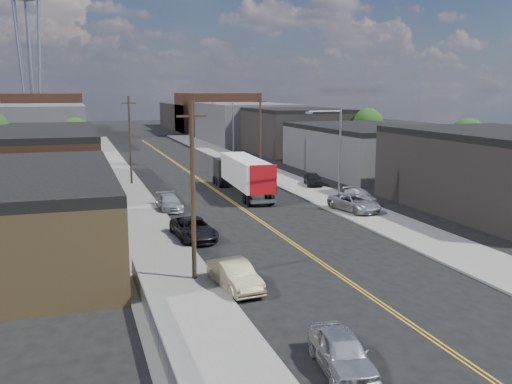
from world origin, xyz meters
TOP-DOWN VIEW (x-y plane):
  - ground at (0.00, 60.00)m, footprint 260.00×260.00m
  - centerline at (0.00, 45.00)m, footprint 0.32×120.00m
  - sidewalk_left at (-9.50, 45.00)m, footprint 5.00×140.00m
  - sidewalk_right at (9.50, 45.00)m, footprint 5.00×140.00m
  - warehouse_tan at (-18.00, 18.00)m, footprint 12.00×22.00m
  - warehouse_brown at (-18.00, 44.00)m, footprint 12.00×26.00m
  - industrial_right_a at (21.99, 20.00)m, footprint 14.00×22.00m
  - industrial_right_b at (22.00, 46.00)m, footprint 14.00×24.00m
  - industrial_right_c at (22.00, 72.00)m, footprint 14.00×22.00m
  - skyline_left_a at (-20.00, 95.00)m, footprint 16.00×30.00m
  - skyline_right_a at (20.00, 95.00)m, footprint 16.00×30.00m
  - skyline_left_b at (-20.00, 120.00)m, footprint 16.00×26.00m
  - skyline_right_b at (20.00, 120.00)m, footprint 16.00×26.00m
  - skyline_left_c at (-20.00, 140.00)m, footprint 16.00×40.00m
  - skyline_right_c at (20.00, 140.00)m, footprint 16.00×40.00m
  - streetlight_near at (7.60, 25.00)m, footprint 3.39×0.25m
  - streetlight_far at (7.60, 60.00)m, footprint 3.39×0.25m
  - utility_pole_left_near at (-8.20, 10.00)m, footprint 1.60×0.26m
  - utility_pole_left_far at (-8.20, 45.00)m, footprint 1.60×0.26m
  - utility_pole_right at (8.20, 48.00)m, footprint 1.60×0.26m
  - chainlink_fence at (-11.50, 3.50)m, footprint 0.05×16.00m
  - tree_left_far at (-13.94, 62.00)m, footprint 4.35×4.20m
  - tree_right_near at (30.06, 36.00)m, footprint 4.60×4.48m
  - tree_right_far at (30.06, 60.00)m, footprint 4.85×4.76m
  - semi_truck at (2.01, 35.66)m, footprint 3.13×15.08m
  - car_left_a at (-5.00, -2.00)m, footprint 2.34×4.63m
  - car_left_b at (-6.40, 8.00)m, footprint 2.16×4.78m
  - car_left_c at (-6.40, 18.99)m, footprint 2.85×5.62m
  - car_left_d at (-6.40, 29.78)m, footprint 2.00×4.75m
  - car_right_lot_a at (8.86, 23.61)m, footprint 3.51×5.69m
  - car_right_lot_b at (11.00, 26.69)m, footprint 2.01×4.52m
  - car_right_lot_c at (10.91, 37.46)m, footprint 2.65×4.48m
  - car_ahead_truck at (3.19, 42.08)m, footprint 2.58×4.85m

SIDE VIEW (x-z plane):
  - ground at x=0.00m, z-range 0.00..0.00m
  - centerline at x=0.00m, z-range 0.00..0.01m
  - sidewalk_left at x=-9.50m, z-range 0.00..0.15m
  - sidewalk_right at x=9.50m, z-range 0.00..0.15m
  - car_ahead_truck at x=3.19m, z-range 0.00..1.30m
  - chainlink_fence at x=-11.50m, z-range 0.04..1.27m
  - car_left_d at x=-6.40m, z-range 0.00..1.37m
  - car_left_a at x=-5.00m, z-range 0.00..1.51m
  - car_left_b at x=-6.40m, z-range 0.00..1.52m
  - car_left_c at x=-6.40m, z-range 0.00..1.52m
  - car_right_lot_b at x=11.00m, z-range 0.15..1.44m
  - car_right_lot_c at x=10.91m, z-range 0.15..1.58m
  - car_right_lot_a at x=8.86m, z-range 0.15..1.62m
  - semi_truck at x=2.01m, z-range 0.27..4.19m
  - warehouse_tan at x=-18.00m, z-range 0.00..5.60m
  - industrial_right_b at x=22.00m, z-range 0.00..6.10m
  - warehouse_brown at x=-18.00m, z-range 0.00..6.60m
  - skyline_left_c at x=-20.00m, z-range 0.00..7.00m
  - skyline_right_c at x=20.00m, z-range 0.00..7.00m
  - industrial_right_a at x=21.99m, z-range 0.00..7.10m
  - industrial_right_c at x=22.00m, z-range 0.00..7.60m
  - skyline_left_a at x=-20.00m, z-range 0.00..8.00m
  - skyline_right_a at x=20.00m, z-range 0.00..8.00m
  - tree_left_far at x=-13.94m, z-range 1.08..8.05m
  - tree_right_near at x=30.06m, z-range 1.15..8.59m
  - skyline_left_b at x=-20.00m, z-range 0.00..10.00m
  - skyline_right_b at x=20.00m, z-range 0.00..10.00m
  - utility_pole_left_near at x=-8.20m, z-range 0.14..10.14m
  - utility_pole_left_far at x=-8.20m, z-range 0.14..10.14m
  - utility_pole_right at x=8.20m, z-range 0.14..10.14m
  - tree_right_far at x=30.06m, z-range 1.22..9.13m
  - streetlight_near at x=7.60m, z-range 0.83..9.83m
  - streetlight_far at x=7.60m, z-range 0.83..9.83m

